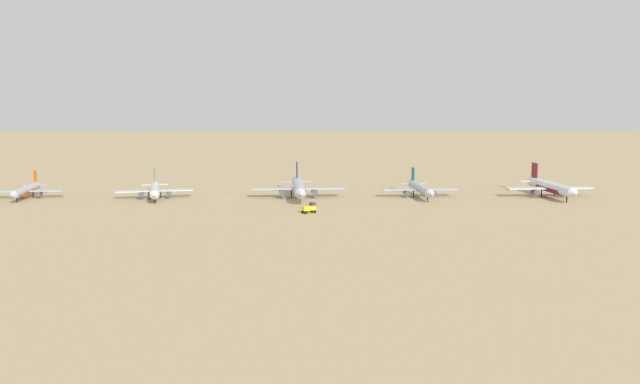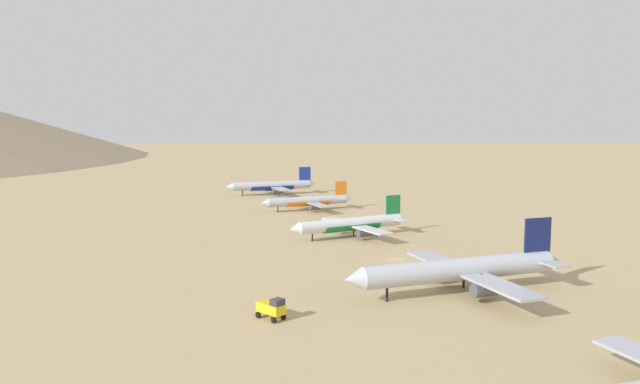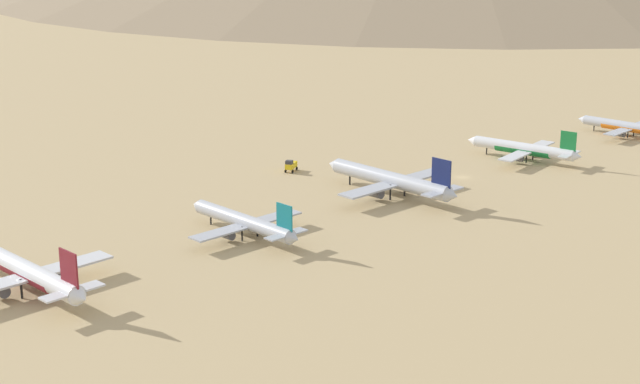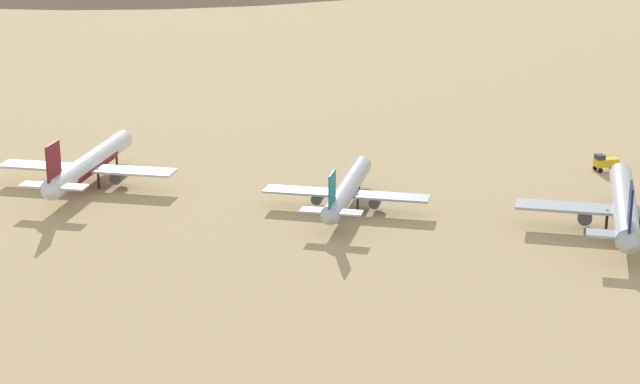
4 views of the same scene
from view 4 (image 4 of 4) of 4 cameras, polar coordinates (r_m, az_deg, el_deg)
parked_jet_3 at (r=218.04m, az=15.17°, el=-0.67°), size 49.32×39.95×14.26m
parked_jet_4 at (r=222.95m, az=1.38°, el=0.12°), size 40.78×33.05×11.78m
parked_jet_5 at (r=243.48m, az=-11.63°, el=1.39°), size 47.19×38.29×13.62m
service_truck at (r=256.98m, az=14.26°, el=1.49°), size 4.73×5.70×3.90m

